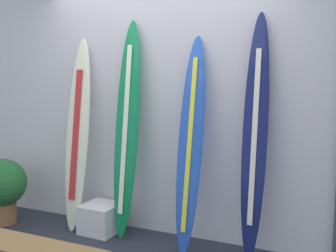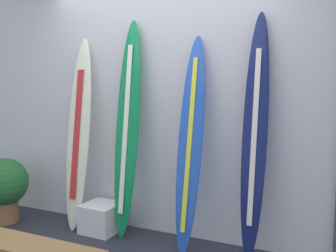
# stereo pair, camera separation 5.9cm
# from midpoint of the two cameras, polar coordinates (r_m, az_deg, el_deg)

# --- Properties ---
(wall_back) EXTENTS (7.20, 0.20, 2.80)m
(wall_back) POSITION_cam_midpoint_polar(r_m,az_deg,el_deg) (4.00, -1.09, 4.27)
(wall_back) COLOR silver
(wall_back) RESTS_ON ground
(surfboard_ivory) EXTENTS (0.28, 0.40, 2.01)m
(surfboard_ivory) POSITION_cam_midpoint_polar(r_m,az_deg,el_deg) (4.20, -13.48, -1.36)
(surfboard_ivory) COLOR silver
(surfboard_ivory) RESTS_ON ground
(surfboard_emerald) EXTENTS (0.28, 0.36, 2.17)m
(surfboard_emerald) POSITION_cam_midpoint_polar(r_m,az_deg,el_deg) (3.90, -6.48, -0.67)
(surfboard_emerald) COLOR #107F48
(surfboard_emerald) RESTS_ON ground
(surfboard_cobalt) EXTENTS (0.24, 0.45, 1.99)m
(surfboard_cobalt) POSITION_cam_midpoint_polar(r_m,az_deg,el_deg) (3.57, 2.80, -2.90)
(surfboard_cobalt) COLOR blue
(surfboard_cobalt) RESTS_ON ground
(surfboard_navy) EXTENTS (0.23, 0.29, 2.16)m
(surfboard_navy) POSITION_cam_midpoint_polar(r_m,az_deg,el_deg) (3.47, 12.08, -1.93)
(surfboard_navy) COLOR navy
(surfboard_navy) RESTS_ON ground
(display_block_left) EXTENTS (0.38, 0.38, 0.30)m
(display_block_left) POSITION_cam_midpoint_polar(r_m,az_deg,el_deg) (4.22, -10.18, -13.10)
(display_block_left) COLOR silver
(display_block_left) RESTS_ON ground
(potted_plant) EXTENTS (0.53, 0.53, 0.72)m
(potted_plant) POSITION_cam_midpoint_polar(r_m,az_deg,el_deg) (4.70, -23.41, -8.04)
(potted_plant) COLOR brown
(potted_plant) RESTS_ON ground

